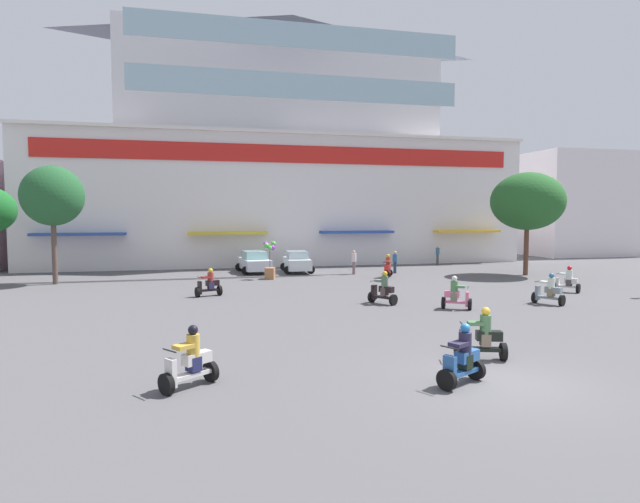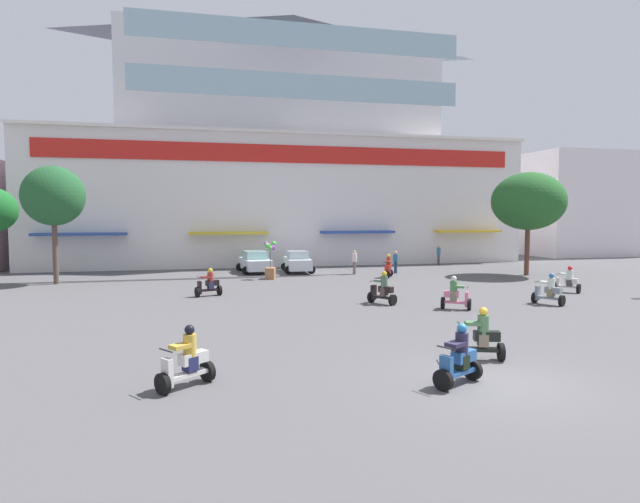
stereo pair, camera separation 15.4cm
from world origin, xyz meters
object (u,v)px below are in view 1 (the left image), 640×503
scooter_rider_1 (456,296)px  scooter_rider_7 (462,360)px  parked_car_1 (297,262)px  pedestrian_2 (438,254)px  scooter_rider_5 (209,285)px  scooter_rider_6 (190,362)px  plaza_tree_1 (527,201)px  pedestrian_0 (354,261)px  scooter_rider_2 (383,290)px  balloon_vendor_cart (270,263)px  scooter_rider_3 (482,338)px  plaza_tree_0 (52,196)px  scooter_rider_4 (567,281)px  pedestrian_1 (395,261)px  scooter_rider_0 (549,291)px  parked_car_0 (254,262)px  scooter_rider_8 (388,268)px

scooter_rider_1 → scooter_rider_7: bearing=-117.2°
parked_car_1 → pedestrian_2: size_ratio=2.40×
scooter_rider_5 → scooter_rider_6: 14.57m
plaza_tree_1 → pedestrian_0: 12.82m
scooter_rider_2 → balloon_vendor_cart: (-3.94, 10.84, 0.42)m
pedestrian_2 → scooter_rider_3: bearing=-113.6°
plaza_tree_0 → pedestrian_2: 29.18m
pedestrian_2 → balloon_vendor_cart: (-15.10, -6.22, 0.10)m
plaza_tree_0 → plaza_tree_1: bearing=-4.4°
pedestrian_2 → scooter_rider_5: bearing=-146.4°
scooter_rider_4 → scooter_rider_2: bearing=-173.8°
plaza_tree_0 → pedestrian_1: size_ratio=4.44×
pedestrian_0 → scooter_rider_0: bearing=-69.2°
scooter_rider_1 → scooter_rider_5: size_ratio=1.03×
parked_car_0 → balloon_vendor_cart: bearing=-81.7°
scooter_rider_7 → scooter_rider_2: bearing=79.4°
scooter_rider_1 → pedestrian_0: pedestrian_0 is taller
plaza_tree_0 → scooter_rider_0: plaza_tree_0 is taller
pedestrian_0 → scooter_rider_4: bearing=-50.9°
scooter_rider_0 → scooter_rider_5: size_ratio=1.03×
scooter_rider_3 → pedestrian_2: (11.68, 26.76, 0.32)m
scooter_rider_7 → scooter_rider_5: bearing=110.3°
plaza_tree_0 → scooter_rider_7: size_ratio=4.69×
plaza_tree_0 → scooter_rider_8: 21.63m
scooter_rider_4 → scooter_rider_7: 18.45m
plaza_tree_1 → parked_car_1: plaza_tree_1 is taller
plaza_tree_0 → parked_car_0: bearing=16.2°
parked_car_0 → scooter_rider_3: parked_car_0 is taller
parked_car_0 → balloon_vendor_cart: balloon_vendor_cart is taller
scooter_rider_4 → scooter_rider_5: bearing=170.9°
scooter_rider_6 → balloon_vendor_cart: (4.83, 21.10, 0.44)m
scooter_rider_2 → scooter_rider_4: size_ratio=1.08×
scooter_rider_1 → scooter_rider_6: 14.11m
scooter_rider_3 → scooter_rider_5: scooter_rider_3 is taller
pedestrian_1 → scooter_rider_6: bearing=-122.3°
scooter_rider_8 → pedestrian_1: 2.69m
pedestrian_0 → parked_car_0: bearing=157.5°
parked_car_0 → scooter_rider_0: size_ratio=2.98×
scooter_rider_7 → pedestrian_2: bearing=65.1°
parked_car_0 → scooter_rider_3: bearing=-80.7°
scooter_rider_0 → pedestrian_2: bearing=79.4°
parked_car_0 → parked_car_1: parked_car_0 is taller
scooter_rider_3 → scooter_rider_0: bearing=43.7°
plaza_tree_1 → scooter_rider_5: (-21.96, -4.62, -4.58)m
parked_car_0 → scooter_rider_3: (4.02, -24.65, -0.14)m
parked_car_1 → balloon_vendor_cart: (-2.49, -3.53, 0.28)m
scooter_rider_0 → pedestrian_1: size_ratio=0.92×
plaza_tree_1 → parked_car_0: (-18.47, 6.04, -4.39)m
scooter_rider_7 → balloon_vendor_cart: balloon_vendor_cart is taller
scooter_rider_4 → pedestrian_2: size_ratio=0.87×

